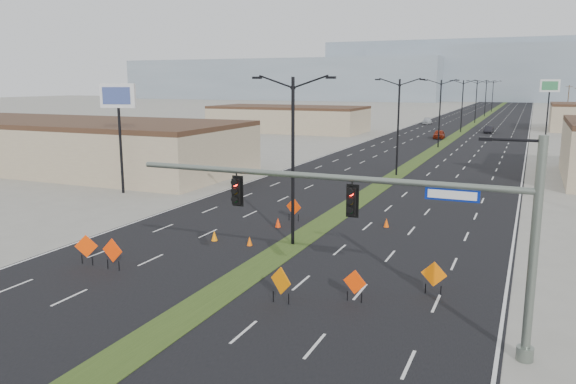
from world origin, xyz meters
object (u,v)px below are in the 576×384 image
at_px(car_far, 427,121).
at_px(pole_sign_east_far, 550,90).
at_px(car_mid, 489,130).
at_px(signal_mast, 399,217).
at_px(construction_sign_3, 281,282).
at_px(construction_sign_5, 355,283).
at_px(streetlight_1, 398,124).
at_px(streetlight_4, 476,100).
at_px(construction_sign_4, 434,275).
at_px(construction_sign_1, 112,251).
at_px(cone_0, 214,236).
at_px(cone_3, 278,223).
at_px(cone_2, 386,223).
at_px(streetlight_3, 462,104).
at_px(car_left, 439,134).
at_px(streetlight_2, 440,111).
at_px(construction_sign_0, 86,247).
at_px(streetlight_0, 293,156).
at_px(cone_1, 250,241).
at_px(construction_sign_2, 294,208).
at_px(streetlight_6, 493,95).
at_px(streetlight_5, 486,97).
at_px(pole_sign_west, 118,104).

distance_m(car_far, pole_sign_east_far, 35.05).
bearing_deg(car_mid, signal_mast, -84.33).
relative_size(construction_sign_3, construction_sign_5, 1.13).
relative_size(streetlight_1, streetlight_4, 1.00).
relative_size(streetlight_4, construction_sign_4, 6.23).
relative_size(streetlight_4, construction_sign_5, 6.64).
distance_m(construction_sign_1, construction_sign_3, 9.95).
bearing_deg(signal_mast, cone_0, 146.62).
bearing_deg(cone_3, construction_sign_1, -110.43).
bearing_deg(cone_2, car_mid, 89.33).
distance_m(streetlight_3, pole_sign_east_far, 15.72).
xyz_separation_m(signal_mast, car_left, (-10.56, 79.86, -4.02)).
bearing_deg(streetlight_1, streetlight_2, 90.00).
distance_m(streetlight_4, construction_sign_0, 120.35).
xyz_separation_m(streetlight_0, car_left, (-2.00, 69.85, -4.65)).
distance_m(cone_1, pole_sign_east_far, 84.28).
distance_m(construction_sign_1, construction_sign_4, 16.29).
relative_size(car_far, cone_3, 7.17).
bearing_deg(construction_sign_0, construction_sign_2, 39.51).
height_order(construction_sign_0, construction_sign_4, construction_sign_0).
bearing_deg(streetlight_1, streetlight_4, 90.00).
xyz_separation_m(streetlight_2, construction_sign_2, (-2.24, -50.55, -4.45)).
height_order(streetlight_3, construction_sign_2, streetlight_3).
height_order(construction_sign_3, construction_sign_5, construction_sign_3).
relative_size(construction_sign_2, construction_sign_5, 1.09).
xyz_separation_m(streetlight_6, car_far, (-9.97, -63.94, -4.73)).
distance_m(signal_mast, streetlight_3, 94.39).
bearing_deg(construction_sign_1, streetlight_0, 50.89).
relative_size(streetlight_5, car_left, 2.22).
xyz_separation_m(streetlight_5, construction_sign_0, (-8.69, -147.96, -4.44)).
xyz_separation_m(car_left, construction_sign_3, (5.13, -78.57, 0.24)).
xyz_separation_m(car_left, construction_sign_1, (-4.80, -77.95, 0.24)).
relative_size(streetlight_1, cone_3, 15.05).
height_order(signal_mast, streetlight_3, streetlight_3).
bearing_deg(construction_sign_3, streetlight_6, 114.55).
xyz_separation_m(construction_sign_5, pole_sign_east_far, (9.02, 88.03, 7.44)).
bearing_deg(pole_sign_east_far, car_left, -156.57).
distance_m(construction_sign_0, construction_sign_2, 14.88).
xyz_separation_m(car_far, pole_sign_west, (-10.21, -95.21, 7.14)).
xyz_separation_m(car_mid, construction_sign_0, (-13.84, -92.60, 0.32)).
bearing_deg(car_mid, streetlight_6, 97.15).
bearing_deg(cone_1, signal_mast, -38.82).
distance_m(car_far, construction_sign_1, 112.19).
bearing_deg(streetlight_3, construction_sign_3, -88.06).
height_order(construction_sign_2, construction_sign_3, construction_sign_3).
bearing_deg(streetlight_2, construction_sign_5, -84.50).
xyz_separation_m(construction_sign_4, cone_2, (-4.95, 11.27, -0.63)).
bearing_deg(car_mid, car_left, -112.20).
distance_m(car_left, construction_sign_4, 75.63).
distance_m(car_mid, cone_3, 81.63).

